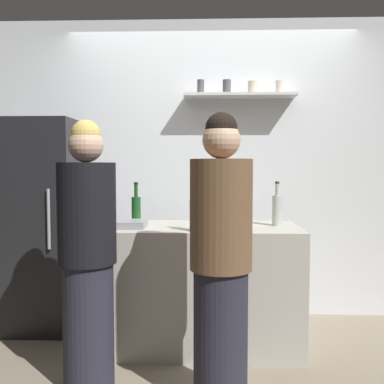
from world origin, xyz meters
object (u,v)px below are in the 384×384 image
object	(u,v)px
refrigerator	(44,224)
wine_bottle_amber_glass	(195,214)
person_brown_jacket	(221,263)
wine_bottle_green_glass	(136,208)
water_bottle_plastic	(226,215)
utensil_holder	(238,217)
person_blonde	(88,258)
baking_pan	(122,224)
wine_bottle_pale_glass	(277,209)

from	to	relation	value
refrigerator	wine_bottle_amber_glass	bearing A→B (deg)	-24.93
person_brown_jacket	refrigerator	bearing A→B (deg)	160.35
wine_bottle_green_glass	water_bottle_plastic	size ratio (longest dim) A/B	1.25
utensil_holder	person_blonde	size ratio (longest dim) A/B	0.14
baking_pan	person_brown_jacket	xyz separation A→B (m)	(0.68, -0.70, -0.12)
baking_pan	water_bottle_plastic	distance (m)	0.76
wine_bottle_green_glass	wine_bottle_pale_glass	world-z (taller)	wine_bottle_pale_glass
wine_bottle_pale_glass	person_blonde	distance (m)	1.41
baking_pan	person_blonde	bearing A→B (deg)	-100.65
refrigerator	water_bottle_plastic	size ratio (longest dim) A/B	6.79
wine_bottle_amber_glass	water_bottle_plastic	size ratio (longest dim) A/B	1.19
wine_bottle_pale_glass	person_brown_jacket	distance (m)	0.97
water_bottle_plastic	baking_pan	bearing A→B (deg)	166.64
wine_bottle_pale_glass	water_bottle_plastic	world-z (taller)	wine_bottle_pale_glass
refrigerator	baking_pan	bearing A→B (deg)	-30.49
refrigerator	water_bottle_plastic	xyz separation A→B (m)	(1.46, -0.60, 0.15)
utensil_holder	wine_bottle_amber_glass	distance (m)	0.43
wine_bottle_amber_glass	water_bottle_plastic	xyz separation A→B (m)	(0.20, -0.02, -0.00)
wine_bottle_pale_glass	wine_bottle_amber_glass	bearing A→B (deg)	-153.88
baking_pan	wine_bottle_amber_glass	distance (m)	0.56
utensil_holder	water_bottle_plastic	xyz separation A→B (m)	(-0.10, -0.31, 0.05)
person_brown_jacket	wine_bottle_pale_glass	bearing A→B (deg)	81.46
utensil_holder	person_blonde	world-z (taller)	person_blonde
utensil_holder	wine_bottle_pale_glass	bearing A→B (deg)	-1.08
utensil_holder	water_bottle_plastic	bearing A→B (deg)	-108.07
water_bottle_plastic	utensil_holder	bearing A→B (deg)	71.93
baking_pan	person_brown_jacket	size ratio (longest dim) A/B	0.21
water_bottle_plastic	person_blonde	distance (m)	0.93
wine_bottle_pale_glass	water_bottle_plastic	xyz separation A→B (m)	(-0.39, -0.31, -0.01)
refrigerator	wine_bottle_amber_glass	xyz separation A→B (m)	(1.26, -0.59, 0.15)
baking_pan	wine_bottle_green_glass	size ratio (longest dim) A/B	1.09
refrigerator	person_blonde	size ratio (longest dim) A/B	1.06
refrigerator	wine_bottle_amber_glass	distance (m)	1.40
utensil_holder	person_brown_jacket	size ratio (longest dim) A/B	0.14
refrigerator	water_bottle_plastic	bearing A→B (deg)	-22.45
person_brown_jacket	baking_pan	bearing A→B (deg)	153.21
refrigerator	baking_pan	size ratio (longest dim) A/B	4.98
wine_bottle_green_glass	wine_bottle_pale_glass	xyz separation A→B (m)	(1.07, -0.16, 0.01)
baking_pan	wine_bottle_green_glass	bearing A→B (deg)	79.91
wine_bottle_pale_glass	person_brown_jacket	world-z (taller)	person_brown_jacket
water_bottle_plastic	person_brown_jacket	bearing A→B (deg)	-95.51
baking_pan	utensil_holder	bearing A→B (deg)	9.58
utensil_holder	water_bottle_plastic	distance (m)	0.34
water_bottle_plastic	wine_bottle_amber_glass	bearing A→B (deg)	174.60
wine_bottle_amber_glass	wine_bottle_green_glass	xyz separation A→B (m)	(-0.48, 0.45, -0.00)
person_blonde	person_brown_jacket	bearing A→B (deg)	-70.07
refrigerator	wine_bottle_green_glass	xyz separation A→B (m)	(0.78, -0.13, 0.15)
wine_bottle_amber_glass	water_bottle_plastic	world-z (taller)	wine_bottle_amber_glass
wine_bottle_amber_glass	wine_bottle_green_glass	world-z (taller)	wine_bottle_green_glass
wine_bottle_amber_glass	person_blonde	bearing A→B (deg)	-148.69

